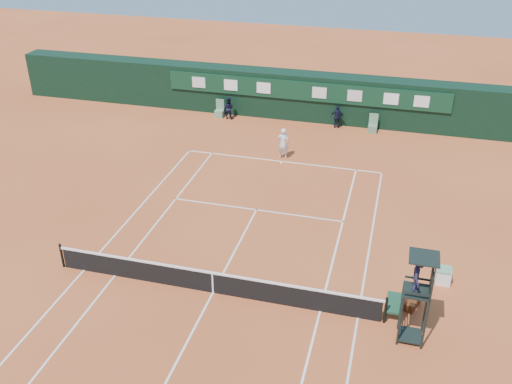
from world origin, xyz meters
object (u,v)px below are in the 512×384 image
cooler (443,275)px  player (283,143)px  player_bench (398,300)px  tennis_net (213,282)px  umpire_chair (418,281)px

cooler → player: size_ratio=0.36×
player_bench → cooler: (1.65, 2.31, -0.27)m
tennis_net → umpire_chair: (7.28, -0.60, 1.95)m
tennis_net → player: (-0.05, 12.37, 0.39)m
player_bench → player: size_ratio=0.67×
umpire_chair → player_bench: bearing=111.6°
cooler → player: player is taller
umpire_chair → tennis_net: bearing=175.3°
tennis_net → player: size_ratio=7.19×
player_bench → cooler: player_bench is taller
tennis_net → cooler: tennis_net is taller
tennis_net → umpire_chair: 7.56m
cooler → player: bearing=132.0°
tennis_net → umpire_chair: bearing=-4.7°
player_bench → umpire_chair: bearing=-68.4°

